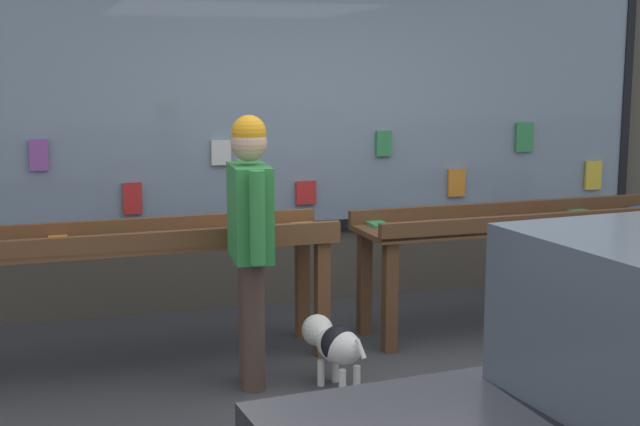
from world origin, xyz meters
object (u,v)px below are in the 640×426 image
Objects in this scene: person_browsing at (250,231)px; small_dog at (334,343)px; display_table_left at (142,253)px; display_table_right at (523,232)px.

person_browsing is 0.86m from small_dog.
display_table_left is 2.79m from display_table_right.
small_dog is (1.06, -0.78, -0.47)m from display_table_left.
small_dog is (-1.73, -0.79, -0.45)m from display_table_right.
person_browsing is (0.58, -0.61, 0.22)m from display_table_left.
small_dog is at bearing -155.63° from display_table_right.
display_table_right is 1.96m from small_dog.
person_browsing reaches higher than display_table_right.
person_browsing reaches higher than small_dog.
display_table_right is (2.79, 0.00, -0.02)m from display_table_left.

